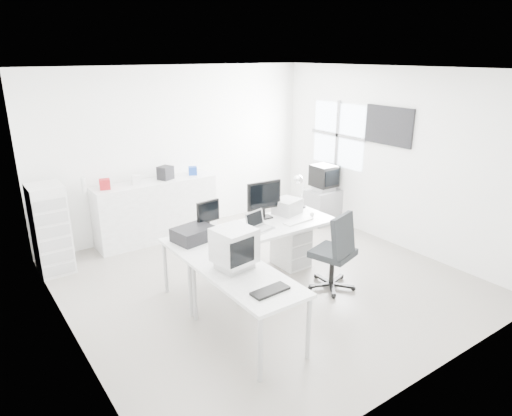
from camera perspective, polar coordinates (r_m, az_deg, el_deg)
floor at (r=6.39m, az=1.05°, el=-9.00°), size 5.00×5.00×0.01m
ceiling at (r=5.65m, az=1.22°, el=16.98°), size 5.00×5.00×0.01m
back_wall at (r=7.96m, az=-9.65°, el=7.12°), size 5.00×0.02×2.80m
left_wall at (r=4.89m, az=-23.22°, el=-1.64°), size 0.02×5.00×2.80m
right_wall at (r=7.58m, az=16.65°, el=6.00°), size 0.02×5.00×2.80m
window at (r=8.30m, az=10.19°, el=8.97°), size 0.02×1.20×1.10m
wall_picture at (r=7.53m, az=16.26°, el=9.83°), size 0.04×0.90×0.60m
main_desk at (r=6.27m, az=-0.27°, el=-5.75°), size 2.40×0.80×0.75m
side_desk at (r=5.04m, az=-1.06°, el=-12.35°), size 0.70×1.40×0.75m
drawer_pedestal at (r=6.72m, az=4.40°, el=-4.74°), size 0.40×0.50×0.60m
inkjet_printer at (r=5.76m, az=-7.81°, el=-3.23°), size 0.54×0.45×0.17m
lcd_monitor_small at (r=5.97m, az=-5.99°, el=-1.08°), size 0.35×0.22×0.42m
lcd_monitor_large at (r=6.41m, az=1.00°, el=1.03°), size 0.54×0.26×0.54m
laptop at (r=6.03m, az=0.65°, el=-1.69°), size 0.43×0.44×0.24m
white_keyboard at (r=6.38m, az=5.29°, el=-1.64°), size 0.47×0.18×0.02m
white_mouse at (r=6.59m, az=7.01°, el=-0.80°), size 0.06×0.06×0.06m
laser_printer at (r=6.67m, az=3.92°, el=0.21°), size 0.44×0.40×0.21m
desk_lamp at (r=6.90m, az=5.79°, el=2.08°), size 0.18×0.18×0.51m
crt_monitor at (r=4.94m, az=-2.74°, el=-4.85°), size 0.50×0.50×0.51m
black_keyboard at (r=4.56m, az=1.78°, el=-10.30°), size 0.41×0.18×0.03m
office_chair at (r=6.05m, az=9.60°, el=-5.10°), size 0.80×0.80×1.11m
tv_cabinet at (r=8.46m, az=8.32°, el=0.22°), size 0.57×0.47×0.62m
crt_tv at (r=8.30m, az=8.50°, el=3.73°), size 0.50×0.48×0.45m
sideboard at (r=7.74m, az=-12.32°, el=-0.29°), size 2.01×0.50×1.01m
clutter_box_a at (r=7.32m, az=-18.38°, el=2.84°), size 0.19×0.17×0.16m
clutter_box_b at (r=7.47m, az=-14.73°, el=3.44°), size 0.17×0.15×0.14m
clutter_box_c at (r=7.64m, az=-11.26°, el=4.34°), size 0.28×0.27×0.22m
clutter_box_d at (r=7.86m, az=-7.92°, el=4.63°), size 0.18×0.17×0.14m
clutter_bottle at (r=7.27m, az=-20.74°, el=2.74°), size 0.07×0.07×0.22m
filing_cabinet at (r=7.02m, az=-24.32°, el=-2.41°), size 0.45×0.53×1.28m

